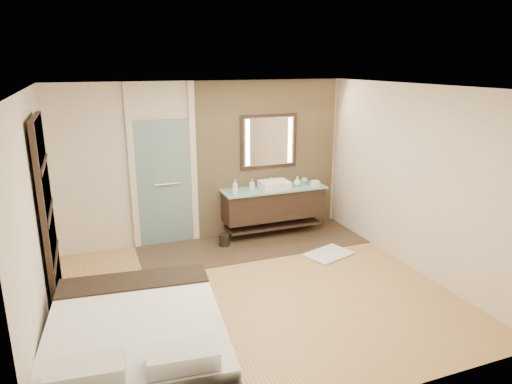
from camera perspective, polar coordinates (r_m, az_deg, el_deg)
name	(u,v)px	position (r m, az deg, el deg)	size (l,w,h in m)	color
floor	(254,293)	(6.26, -0.25, -12.54)	(5.00, 5.00, 0.00)	#9F7443
tile_strip	(254,244)	(7.81, -0.31, -6.51)	(3.80, 1.30, 0.01)	#3D2F21
stone_wall	(268,158)	(8.13, 1.46, 4.32)	(2.60, 0.08, 2.70)	tan
vanity	(274,203)	(8.07, 2.21, -1.44)	(1.85, 0.55, 0.88)	black
mirror_unit	(269,141)	(8.03, 1.62, 6.34)	(1.06, 0.04, 0.96)	black
frosted_door	(164,178)	(7.67, -11.41, 1.72)	(1.10, 0.12, 2.70)	#A2CDCB
shoji_partition	(48,215)	(6.03, -24.56, -2.68)	(0.06, 1.20, 2.40)	black
bed	(137,347)	(4.80, -14.61, -18.21)	(1.86, 2.23, 0.80)	black
bath_mat	(329,254)	(7.49, 9.07, -7.64)	(0.72, 0.50, 0.02)	silver
waste_bin	(224,240)	(7.71, -3.99, -6.02)	(0.18, 0.18, 0.22)	black
tissue_box	(315,183)	(8.15, 7.44, 1.06)	(0.12, 0.12, 0.10)	silver
soap_bottle_a	(235,187)	(7.58, -2.64, 0.63)	(0.09, 0.10, 0.25)	silver
soap_bottle_b	(252,184)	(7.84, -0.48, 0.95)	(0.08, 0.09, 0.19)	#B2B2B2
soap_bottle_c	(297,181)	(8.12, 5.19, 1.34)	(0.13, 0.13, 0.17)	silver
cup	(304,180)	(8.35, 6.08, 1.44)	(0.11, 0.11, 0.09)	silver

